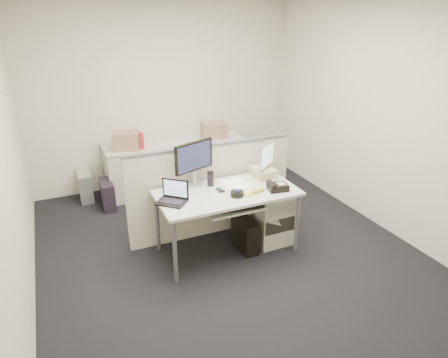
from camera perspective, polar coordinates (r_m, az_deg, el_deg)
name	(u,v)px	position (r m, az deg, el deg)	size (l,w,h in m)	color
floor	(227,250)	(4.61, 0.42, -10.12)	(4.00, 4.50, 0.01)	black
wall_back	(165,95)	(6.09, -8.49, 11.79)	(4.00, 0.02, 2.70)	beige
wall_front	(402,249)	(2.34, 24.12, -9.10)	(4.00, 0.02, 2.70)	beige
wall_left	(5,165)	(3.72, -28.85, 1.82)	(0.02, 4.50, 2.70)	beige
wall_right	(380,116)	(5.16, 21.39, 8.42)	(0.02, 4.50, 2.70)	beige
desk	(227,197)	(4.28, 0.44, -2.60)	(1.50, 0.75, 0.73)	#B3B2A8
keyboard_tray	(234,208)	(4.15, 1.47, -4.14)	(0.62, 0.32, 0.02)	#B3B2A8
drawer_pedestal	(268,213)	(4.70, 6.32, -4.89)	(0.40, 0.55, 0.65)	#BCB89F
cubicle_partition	(211,191)	(4.70, -1.80, -1.70)	(2.00, 0.06, 1.10)	beige
back_counter	(174,165)	(6.07, -7.11, 2.06)	(2.00, 0.60, 0.72)	#BCB89F
monitor_main	(194,164)	(4.34, -4.30, 2.22)	(0.49, 0.19, 0.49)	black
monitor_small	(266,161)	(4.56, 5.98, 2.57)	(0.33, 0.16, 0.40)	#B7B7BC
laptop	(171,193)	(4.00, -7.56, -2.03)	(0.28, 0.21, 0.21)	black
trackball	(237,194)	(4.14, 1.88, -2.10)	(0.14, 0.14, 0.05)	black
desk_phone	(278,187)	(4.31, 7.66, -1.15)	(0.21, 0.17, 0.07)	black
paper_stack	(235,184)	(4.40, 1.58, -0.79)	(0.24, 0.31, 0.01)	white
sticky_pad	(249,194)	(4.19, 3.58, -2.14)	(0.08, 0.08, 0.01)	yellow
travel_mug	(211,179)	(4.37, -1.94, -0.01)	(0.07, 0.07, 0.15)	black
banana	(257,191)	(4.23, 4.74, -1.67)	(0.19, 0.05, 0.04)	gold
cellphone	(220,190)	(4.27, -0.54, -1.59)	(0.06, 0.11, 0.01)	black
manila_folders	(263,173)	(4.62, 5.64, 0.93)	(0.22, 0.28, 0.11)	tan
keyboard	(240,206)	(4.13, 2.34, -3.94)	(0.47, 0.17, 0.03)	black
pc_tower_desk	(245,234)	(4.54, 3.01, -7.83)	(0.16, 0.40, 0.37)	black
pc_tower_spare_dark	(108,195)	(5.67, -16.28, -2.15)	(0.16, 0.41, 0.38)	black
pc_tower_spare_silver	(85,186)	(6.01, -19.22, -0.91)	(0.18, 0.44, 0.41)	#B7B7BC
cardboard_box_left	(126,141)	(5.65, -13.80, 5.26)	(0.35, 0.27, 0.27)	#9B6D53
cardboard_box_right	(214,131)	(5.99, -1.47, 6.90)	(0.35, 0.27, 0.26)	#9B6D53
red_binder	(137,140)	(5.69, -12.36, 5.48)	(0.06, 0.27, 0.26)	#B41B24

